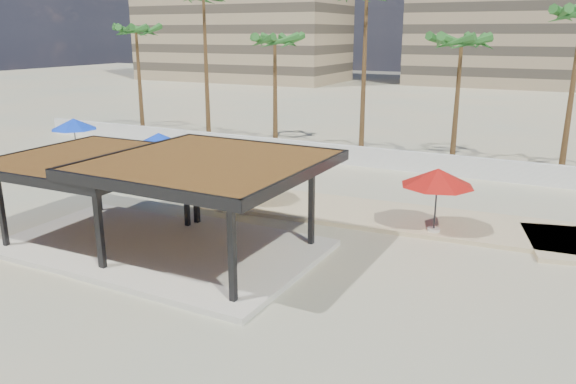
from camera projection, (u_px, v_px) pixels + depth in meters
The scene contains 15 objects.
ground at pixel (259, 265), 19.66m from camera, with size 200.00×200.00×0.00m, color tan.
promenade at pixel (381, 211), 25.35m from camera, with size 44.45×7.97×0.24m.
boundary_wall at pixel (393, 160), 33.22m from camera, with size 56.00×0.30×1.20m, color silver.
pavilion_central at pixel (210, 201), 19.50m from camera, with size 7.46×7.46×3.71m.
pavilion_west at pixel (97, 191), 21.53m from camera, with size 6.71×6.71×3.36m.
umbrella_a at pixel (74, 124), 34.94m from camera, with size 3.77×3.77×2.53m.
umbrella_b at pixel (242, 154), 25.74m from camera, with size 4.03×4.03×2.70m.
umbrella_c at pixel (438, 177), 21.90m from camera, with size 3.14×3.14×2.58m.
umbrella_f at pixel (159, 141), 27.80m from camera, with size 4.22×4.22×2.90m.
lounger_a at pixel (102, 176), 30.25m from camera, with size 1.52×2.45×0.88m.
palm_a at pixel (136, 34), 42.36m from camera, with size 3.00×3.00×8.85m.
palm_b at pixel (204, 3), 39.51m from camera, with size 3.00×3.00×11.14m.
palm_c at pixel (275, 44), 37.15m from camera, with size 3.00×3.00×8.18m.
palm_d at pixel (367, 1), 34.52m from camera, with size 3.00×3.00×10.96m.
palm_e at pixel (461, 46), 32.19m from camera, with size 3.00×3.00×8.20m.
Camera 1 is at (9.13, -15.77, 7.86)m, focal length 35.00 mm.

